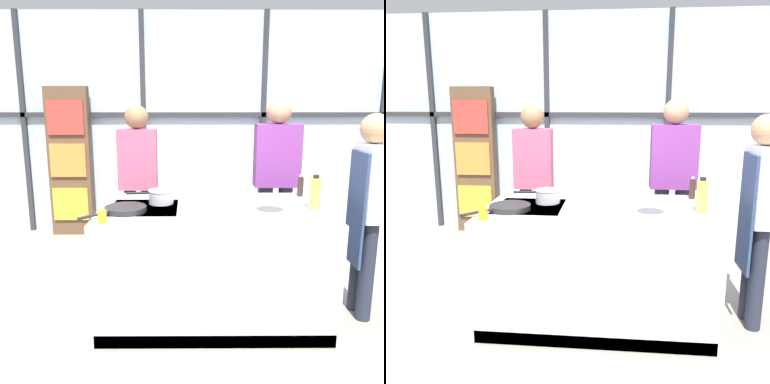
% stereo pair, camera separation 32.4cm
% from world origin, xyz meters
% --- Properties ---
extents(ground_plane, '(18.00, 18.00, 0.00)m').
position_xyz_m(ground_plane, '(0.00, 0.00, 0.00)').
color(ground_plane, gray).
extents(back_window_wall, '(6.40, 0.10, 2.80)m').
position_xyz_m(back_window_wall, '(0.00, 2.27, 1.40)').
color(back_window_wall, silver).
rests_on(back_window_wall, ground_plane).
extents(bookshelf, '(0.53, 0.19, 1.89)m').
position_xyz_m(bookshelf, '(-1.71, 2.09, 0.95)').
color(bookshelf, brown).
rests_on(bookshelf, ground_plane).
extents(demo_island, '(1.75, 1.01, 0.90)m').
position_xyz_m(demo_island, '(-0.00, -0.00, 0.45)').
color(demo_island, silver).
rests_on(demo_island, ground_plane).
extents(chef, '(0.23, 0.37, 1.62)m').
position_xyz_m(chef, '(1.20, -0.02, 0.94)').
color(chef, '#232838').
rests_on(chef, ground_plane).
extents(spectator_far_left, '(0.39, 0.23, 1.67)m').
position_xyz_m(spectator_far_left, '(-0.70, 0.98, 0.97)').
color(spectator_far_left, black).
rests_on(spectator_far_left, ground_plane).
extents(spectator_center_left, '(0.45, 0.24, 1.73)m').
position_xyz_m(spectator_center_left, '(0.70, 0.98, 0.98)').
color(spectator_center_left, '#232838').
rests_on(spectator_center_left, ground_plane).
extents(frying_pan, '(0.44, 0.46, 0.04)m').
position_xyz_m(frying_pan, '(-0.66, -0.13, 0.92)').
color(frying_pan, '#232326').
rests_on(frying_pan, demo_island).
extents(saucepan, '(0.38, 0.21, 0.11)m').
position_xyz_m(saucepan, '(-0.41, 0.12, 0.96)').
color(saucepan, silver).
rests_on(saucepan, demo_island).
extents(white_plate, '(0.27, 0.27, 0.01)m').
position_xyz_m(white_plate, '(0.39, 0.18, 0.91)').
color(white_plate, white).
rests_on(white_plate, demo_island).
extents(mixing_bowl, '(0.23, 0.23, 0.07)m').
position_xyz_m(mixing_bowl, '(0.38, -0.33, 0.94)').
color(mixing_bowl, silver).
rests_on(mixing_bowl, demo_island).
extents(oil_bottle, '(0.08, 0.08, 0.27)m').
position_xyz_m(oil_bottle, '(0.77, -0.07, 1.03)').
color(oil_bottle, '#E0CC4C').
rests_on(oil_bottle, demo_island).
extents(pepper_grinder, '(0.05, 0.05, 0.19)m').
position_xyz_m(pepper_grinder, '(0.78, 0.38, 0.99)').
color(pepper_grinder, '#332319').
rests_on(pepper_grinder, demo_island).
extents(juice_glass_near, '(0.06, 0.06, 0.09)m').
position_xyz_m(juice_glass_near, '(-0.77, -0.41, 0.94)').
color(juice_glass_near, orange).
rests_on(juice_glass_near, demo_island).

